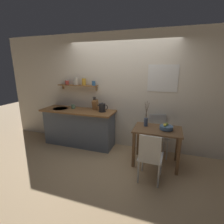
{
  "coord_description": "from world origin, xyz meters",
  "views": [
    {
      "loc": [
        1.07,
        -3.21,
        1.94
      ],
      "look_at": [
        -0.1,
        0.25,
        0.95
      ],
      "focal_mm": 27.02,
      "sensor_mm": 36.0,
      "label": 1
    }
  ],
  "objects_px": {
    "twig_vase": "(146,121)",
    "electric_kettle": "(102,108)",
    "knife_block": "(95,104)",
    "dining_chair_near": "(150,156)",
    "dining_chair_far": "(157,133)",
    "dining_table": "(157,136)",
    "coffee_mug_by_sink": "(73,107)",
    "fruit_bowl": "(166,127)"
  },
  "relations": [
    {
      "from": "dining_chair_near",
      "to": "electric_kettle",
      "type": "distance_m",
      "value": 1.64
    },
    {
      "from": "dining_chair_near",
      "to": "electric_kettle",
      "type": "xyz_separation_m",
      "value": [
        -1.24,
        0.95,
        0.51
      ]
    },
    {
      "from": "knife_block",
      "to": "coffee_mug_by_sink",
      "type": "height_order",
      "value": "knife_block"
    },
    {
      "from": "dining_table",
      "to": "electric_kettle",
      "type": "xyz_separation_m",
      "value": [
        -1.29,
        0.33,
        0.39
      ]
    },
    {
      "from": "knife_block",
      "to": "twig_vase",
      "type": "bearing_deg",
      "value": -16.13
    },
    {
      "from": "dining_chair_far",
      "to": "fruit_bowl",
      "type": "relative_size",
      "value": 3.66
    },
    {
      "from": "twig_vase",
      "to": "knife_block",
      "type": "distance_m",
      "value": 1.35
    },
    {
      "from": "dining_chair_far",
      "to": "knife_block",
      "type": "distance_m",
      "value": 1.61
    },
    {
      "from": "electric_kettle",
      "to": "coffee_mug_by_sink",
      "type": "distance_m",
      "value": 0.81
    },
    {
      "from": "twig_vase",
      "to": "fruit_bowl",
      "type": "bearing_deg",
      "value": -13.41
    },
    {
      "from": "dining_chair_far",
      "to": "fruit_bowl",
      "type": "distance_m",
      "value": 0.54
    },
    {
      "from": "dining_table",
      "to": "twig_vase",
      "type": "xyz_separation_m",
      "value": [
        -0.24,
        0.09,
        0.24
      ]
    },
    {
      "from": "dining_table",
      "to": "dining_chair_near",
      "type": "height_order",
      "value": "dining_chair_near"
    },
    {
      "from": "dining_chair_near",
      "to": "twig_vase",
      "type": "height_order",
      "value": "twig_vase"
    },
    {
      "from": "twig_vase",
      "to": "knife_block",
      "type": "bearing_deg",
      "value": 163.87
    },
    {
      "from": "dining_table",
      "to": "fruit_bowl",
      "type": "height_order",
      "value": "fruit_bowl"
    },
    {
      "from": "electric_kettle",
      "to": "knife_block",
      "type": "height_order",
      "value": "knife_block"
    },
    {
      "from": "fruit_bowl",
      "to": "coffee_mug_by_sink",
      "type": "distance_m",
      "value": 2.29
    },
    {
      "from": "fruit_bowl",
      "to": "twig_vase",
      "type": "distance_m",
      "value": 0.42
    },
    {
      "from": "dining_chair_far",
      "to": "electric_kettle",
      "type": "xyz_separation_m",
      "value": [
        -1.28,
        -0.08,
        0.49
      ]
    },
    {
      "from": "dining_chair_near",
      "to": "electric_kettle",
      "type": "height_order",
      "value": "electric_kettle"
    },
    {
      "from": "dining_chair_near",
      "to": "knife_block",
      "type": "distance_m",
      "value": 1.91
    },
    {
      "from": "knife_block",
      "to": "dining_table",
      "type": "bearing_deg",
      "value": -16.74
    },
    {
      "from": "electric_kettle",
      "to": "twig_vase",
      "type": "bearing_deg",
      "value": -12.94
    },
    {
      "from": "dining_chair_far",
      "to": "coffee_mug_by_sink",
      "type": "height_order",
      "value": "coffee_mug_by_sink"
    },
    {
      "from": "twig_vase",
      "to": "electric_kettle",
      "type": "distance_m",
      "value": 1.09
    },
    {
      "from": "dining_table",
      "to": "knife_block",
      "type": "relative_size",
      "value": 2.84
    },
    {
      "from": "fruit_bowl",
      "to": "knife_block",
      "type": "bearing_deg",
      "value": 164.51
    },
    {
      "from": "coffee_mug_by_sink",
      "to": "knife_block",
      "type": "bearing_deg",
      "value": 9.15
    },
    {
      "from": "electric_kettle",
      "to": "knife_block",
      "type": "bearing_deg",
      "value": 151.2
    },
    {
      "from": "twig_vase",
      "to": "electric_kettle",
      "type": "height_order",
      "value": "twig_vase"
    },
    {
      "from": "knife_block",
      "to": "dining_chair_near",
      "type": "bearing_deg",
      "value": -36.26
    },
    {
      "from": "dining_table",
      "to": "coffee_mug_by_sink",
      "type": "relative_size",
      "value": 7.17
    },
    {
      "from": "dining_chair_far",
      "to": "fruit_bowl",
      "type": "xyz_separation_m",
      "value": [
        0.17,
        -0.42,
        0.3
      ]
    },
    {
      "from": "twig_vase",
      "to": "knife_block",
      "type": "relative_size",
      "value": 1.61
    },
    {
      "from": "dining_table",
      "to": "dining_chair_far",
      "type": "relative_size",
      "value": 1.0
    },
    {
      "from": "dining_chair_far",
      "to": "twig_vase",
      "type": "xyz_separation_m",
      "value": [
        -0.23,
        -0.32,
        0.34
      ]
    },
    {
      "from": "dining_chair_far",
      "to": "knife_block",
      "type": "relative_size",
      "value": 2.85
    },
    {
      "from": "twig_vase",
      "to": "coffee_mug_by_sink",
      "type": "xyz_separation_m",
      "value": [
        -1.86,
        0.28,
        0.1
      ]
    },
    {
      "from": "knife_block",
      "to": "dining_chair_far",
      "type": "bearing_deg",
      "value": -1.91
    },
    {
      "from": "dining_table",
      "to": "fruit_bowl",
      "type": "distance_m",
      "value": 0.25
    },
    {
      "from": "dining_chair_near",
      "to": "dining_chair_far",
      "type": "distance_m",
      "value": 1.03
    }
  ]
}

